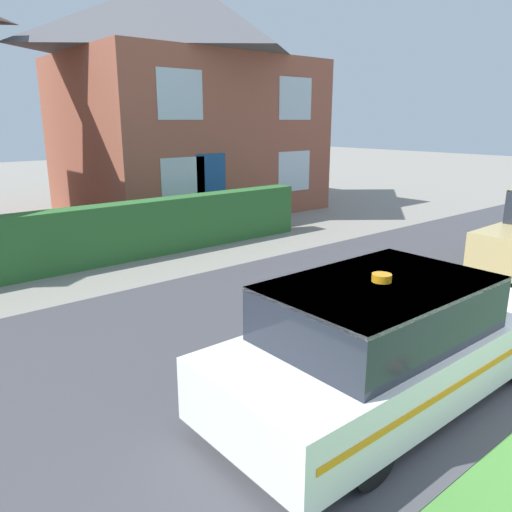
# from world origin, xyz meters

# --- Properties ---
(road_strip) EXTENTS (28.00, 6.48, 0.01)m
(road_strip) POSITION_xyz_m (0.00, 4.30, 0.01)
(road_strip) COLOR #424247
(road_strip) RESTS_ON ground
(garden_hedge) EXTENTS (10.06, 0.53, 1.28)m
(garden_hedge) POSITION_xyz_m (-0.50, 9.51, 0.64)
(garden_hedge) COLOR #2D662D
(garden_hedge) RESTS_ON ground
(police_car) EXTENTS (4.59, 1.79, 1.48)m
(police_car) POSITION_xyz_m (-0.60, 2.30, 0.69)
(police_car) COLOR black
(police_car) RESTS_ON road_strip
(house_right) EXTENTS (8.12, 6.34, 7.51)m
(house_right) POSITION_xyz_m (4.47, 14.32, 3.84)
(house_right) COLOR #93513D
(house_right) RESTS_ON ground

